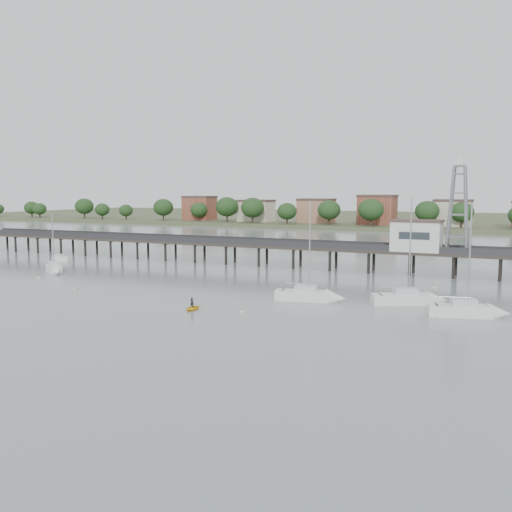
{
  "coord_description": "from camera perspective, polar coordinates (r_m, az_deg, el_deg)",
  "views": [
    {
      "loc": [
        40.8,
        -38.37,
        14.11
      ],
      "look_at": [
        3.45,
        42.0,
        4.0
      ],
      "focal_mm": 40.0,
      "sensor_mm": 36.0,
      "label": 1
    }
  ],
  "objects": [
    {
      "name": "mooring_buoys",
      "position": [
        76.75,
        0.09,
        -4.03
      ],
      "size": [
        81.05,
        27.25,
        0.39
      ],
      "color": "beige",
      "rests_on": "ground"
    },
    {
      "name": "sailboat_d",
      "position": [
        74.3,
        15.73,
        -4.19
      ],
      "size": [
        8.83,
        6.13,
        14.21
      ],
      "rotation": [
        0.0,
        0.0,
        0.47
      ],
      "color": "white",
      "rests_on": "ground"
    },
    {
      "name": "lattice_tower",
      "position": [
        98.85,
        19.57,
        4.39
      ],
      "size": [
        3.2,
        3.2,
        15.5
      ],
      "color": "slate",
      "rests_on": "ground"
    },
    {
      "name": "sailboat_b",
      "position": [
        104.17,
        -19.48,
        -1.29
      ],
      "size": [
        6.18,
        4.99,
        10.5
      ],
      "rotation": [
        0.0,
        0.0,
        -0.59
      ],
      "color": "white",
      "rests_on": "ground"
    },
    {
      "name": "pier",
      "position": [
        106.99,
        2.39,
        0.97
      ],
      "size": [
        150.0,
        5.0,
        5.5
      ],
      "color": "#2D2823",
      "rests_on": "ground"
    },
    {
      "name": "far_shore",
      "position": [
        281.18,
        16.66,
        3.55
      ],
      "size": [
        500.0,
        170.0,
        10.4
      ],
      "color": "#475133",
      "rests_on": "ground"
    },
    {
      "name": "ground_plane",
      "position": [
        57.76,
        -21.36,
        -8.09
      ],
      "size": [
        500.0,
        500.0,
        0.0
      ],
      "primitive_type": "plane",
      "color": "slate",
      "rests_on": "ground"
    },
    {
      "name": "yellow_dinghy",
      "position": [
        68.87,
        -6.41,
        -5.35
      ],
      "size": [
        1.96,
        0.81,
        2.66
      ],
      "primitive_type": "imported",
      "rotation": [
        0.0,
        0.0,
        0.14
      ],
      "color": "yellow",
      "rests_on": "ground"
    },
    {
      "name": "sailboat_c",
      "position": [
        73.96,
        6.02,
        -4.02
      ],
      "size": [
        8.56,
        4.0,
        13.63
      ],
      "rotation": [
        0.0,
        0.0,
        0.2
      ],
      "color": "white",
      "rests_on": "ground"
    },
    {
      "name": "white_tender",
      "position": [
        122.53,
        -18.85,
        -0.24
      ],
      "size": [
        3.92,
        1.87,
        1.48
      ],
      "rotation": [
        0.0,
        0.0,
        0.07
      ],
      "color": "white",
      "rests_on": "ground"
    },
    {
      "name": "dinghy_occupant",
      "position": [
        68.87,
        -6.41,
        -5.35
      ],
      "size": [
        0.74,
        1.33,
        0.3
      ],
      "primitive_type": "imported",
      "rotation": [
        0.0,
        0.0,
        3.37
      ],
      "color": "black",
      "rests_on": "ground"
    },
    {
      "name": "sailboat_f",
      "position": [
        69.03,
        21.09,
        -5.18
      ],
      "size": [
        8.48,
        4.62,
        13.46
      ],
      "rotation": [
        0.0,
        0.0,
        0.29
      ],
      "color": "white",
      "rests_on": "ground"
    },
    {
      "name": "pier_building",
      "position": [
        99.91,
        15.76,
        1.99
      ],
      "size": [
        8.4,
        5.4,
        5.3
      ],
      "color": "silver",
      "rests_on": "ground"
    }
  ]
}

